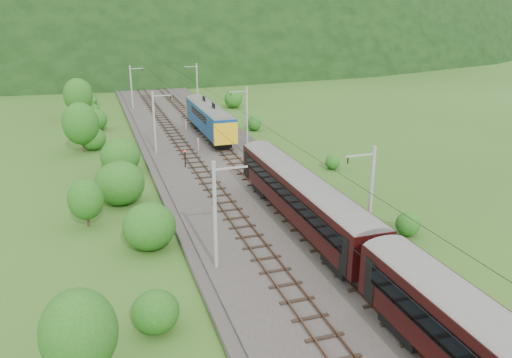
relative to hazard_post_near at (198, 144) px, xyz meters
name	(u,v)px	position (x,y,z in m)	size (l,w,h in m)	color
ground	(295,258)	(0.66, -31.74, -1.12)	(600.00, 600.00, 0.00)	#2C5219
railbed	(254,209)	(0.66, -21.74, -0.97)	(14.00, 220.00, 0.30)	#38332D
track_left	(230,210)	(-1.74, -21.74, -0.75)	(2.40, 220.00, 0.27)	brown
track_right	(278,204)	(3.06, -21.74, -0.75)	(2.40, 220.00, 0.27)	brown
catenary_left	(155,121)	(-5.46, 0.26, 3.38)	(2.54, 192.28, 8.00)	gray
catenary_right	(246,115)	(6.78, 0.26, 3.38)	(2.54, 192.28, 8.00)	gray
overhead_wires	(254,137)	(0.66, -21.74, 5.98)	(4.83, 198.00, 0.03)	black
mountain_main	(111,44)	(0.66, 228.26, -1.12)	(504.00, 360.00, 244.00)	black
hazard_post_near	(198,144)	(0.00, 0.00, 0.00)	(0.17, 0.17, 1.63)	red
hazard_post_far	(186,124)	(0.77, 12.65, -0.03)	(0.17, 0.17, 1.57)	red
signal	(185,157)	(-3.12, -7.13, 0.42)	(0.23, 0.23, 2.11)	black
vegetation_left	(98,171)	(-12.95, -12.60, 1.37)	(9.83, 149.01, 6.98)	#1C5416
vegetation_right	(337,167)	(12.52, -15.38, 0.16)	(5.09, 102.22, 3.06)	#1C5416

